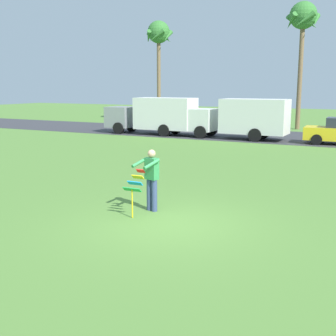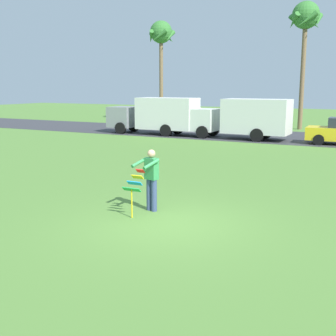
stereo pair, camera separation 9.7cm
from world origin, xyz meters
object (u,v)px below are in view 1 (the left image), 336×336
person_kite_flyer (151,178)px  palm_tree_left_near (159,37)px  kite_held (135,185)px  parked_truck_white_box (242,118)px  palm_tree_right_near (303,22)px  parked_truck_grey_van (155,115)px

person_kite_flyer → palm_tree_left_near: palm_tree_left_near is taller
kite_held → parked_truck_white_box: parked_truck_white_box is taller
palm_tree_right_near → parked_truck_white_box: bearing=-103.1°
kite_held → parked_truck_white_box: (-2.68, 18.00, 0.56)m
palm_tree_left_near → parked_truck_grey_van: bearing=-63.4°
parked_truck_white_box → palm_tree_left_near: palm_tree_left_near is taller
parked_truck_grey_van → palm_tree_left_near: 13.42m
kite_held → palm_tree_left_near: size_ratio=0.13×
parked_truck_grey_van → palm_tree_left_near: size_ratio=0.71×
parked_truck_grey_van → palm_tree_left_near: (-5.23, 10.45, 6.60)m
person_kite_flyer → kite_held: (-0.14, -0.65, -0.10)m
person_kite_flyer → parked_truck_white_box: size_ratio=0.26×
parked_truck_grey_van → parked_truck_white_box: (6.43, 0.00, 0.00)m
parked_truck_grey_van → person_kite_flyer: bearing=-61.9°
parked_truck_grey_van → palm_tree_right_near: 13.84m
person_kite_flyer → parked_truck_grey_van: size_ratio=0.26×
parked_truck_grey_van → parked_truck_white_box: same height
person_kite_flyer → parked_truck_grey_van: parked_truck_grey_van is taller
parked_truck_white_box → person_kite_flyer: bearing=-80.8°
person_kite_flyer → parked_truck_grey_van: bearing=118.1°
parked_truck_grey_van → kite_held: bearing=-63.2°
parked_truck_white_box → palm_tree_right_near: size_ratio=0.68×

